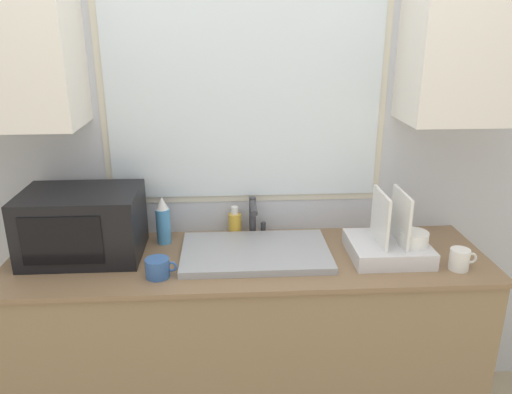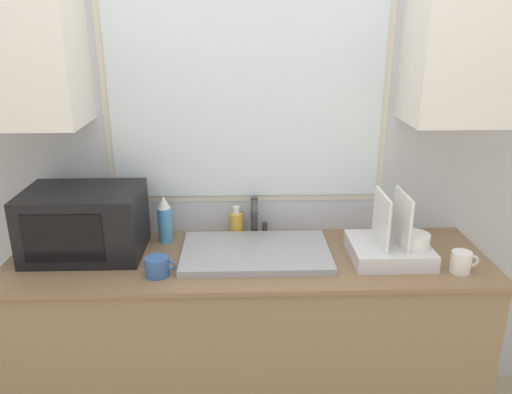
# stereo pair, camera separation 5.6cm
# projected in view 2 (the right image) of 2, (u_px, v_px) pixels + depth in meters

# --- Properties ---
(countertop) EXTENTS (2.04, 0.60, 0.89)m
(countertop) POSITION_uv_depth(u_px,v_px,m) (249.00, 344.00, 2.29)
(countertop) COLOR #8C7251
(countertop) RESTS_ON ground_plane
(wall_back) EXTENTS (6.00, 0.38, 2.60)m
(wall_back) POSITION_uv_depth(u_px,v_px,m) (247.00, 128.00, 2.24)
(wall_back) COLOR silver
(wall_back) RESTS_ON ground_plane
(sink_basin) EXTENTS (0.63, 0.40, 0.03)m
(sink_basin) POSITION_uv_depth(u_px,v_px,m) (256.00, 252.00, 2.14)
(sink_basin) COLOR #9EA0A5
(sink_basin) RESTS_ON countertop
(faucet) EXTENTS (0.08, 0.18, 0.19)m
(faucet) POSITION_uv_depth(u_px,v_px,m) (255.00, 214.00, 2.30)
(faucet) COLOR #333338
(faucet) RESTS_ON countertop
(microwave) EXTENTS (0.49, 0.34, 0.29)m
(microwave) POSITION_uv_depth(u_px,v_px,m) (85.00, 222.00, 2.12)
(microwave) COLOR black
(microwave) RESTS_ON countertop
(dish_rack) EXTENTS (0.33, 0.30, 0.29)m
(dish_rack) POSITION_uv_depth(u_px,v_px,m) (392.00, 245.00, 2.10)
(dish_rack) COLOR silver
(dish_rack) RESTS_ON countertop
(spray_bottle) EXTENTS (0.06, 0.06, 0.22)m
(spray_bottle) POSITION_uv_depth(u_px,v_px,m) (165.00, 220.00, 2.25)
(spray_bottle) COLOR #4C99D8
(spray_bottle) RESTS_ON countertop
(soap_bottle) EXTENTS (0.06, 0.06, 0.14)m
(soap_bottle) POSITION_uv_depth(u_px,v_px,m) (237.00, 223.00, 2.34)
(soap_bottle) COLOR gold
(soap_bottle) RESTS_ON countertop
(mug_near_sink) EXTENTS (0.12, 0.09, 0.08)m
(mug_near_sink) POSITION_uv_depth(u_px,v_px,m) (157.00, 267.00, 1.97)
(mug_near_sink) COLOR #335999
(mug_near_sink) RESTS_ON countertop
(mug_by_rack) EXTENTS (0.11, 0.08, 0.09)m
(mug_by_rack) POSITION_uv_depth(u_px,v_px,m) (461.00, 262.00, 1.99)
(mug_by_rack) COLOR white
(mug_by_rack) RESTS_ON countertop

